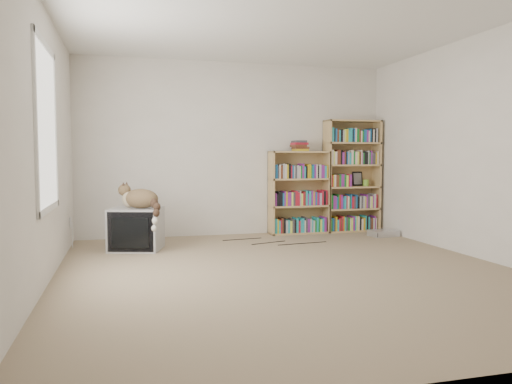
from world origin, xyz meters
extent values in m
cube|color=gray|center=(0.00, 0.00, 0.00)|extent=(4.50, 5.00, 0.01)
cube|color=silver|center=(0.00, 2.50, 1.25)|extent=(4.50, 0.02, 2.50)
cube|color=silver|center=(0.00, -2.50, 1.25)|extent=(4.50, 0.02, 2.50)
cube|color=silver|center=(-2.25, 0.00, 1.25)|extent=(0.02, 5.00, 2.50)
cube|color=silver|center=(2.25, 0.00, 1.25)|extent=(0.02, 5.00, 2.50)
cube|color=white|center=(0.00, 0.00, 2.50)|extent=(4.50, 5.00, 0.02)
cube|color=white|center=(-2.24, 0.20, 1.40)|extent=(0.02, 1.22, 1.52)
cube|color=#A3A3A6|center=(-1.44, 1.60, 0.26)|extent=(0.72, 0.68, 0.51)
cube|color=black|center=(-1.52, 1.36, 0.26)|extent=(0.53, 0.18, 0.47)
cube|color=black|center=(-1.52, 1.34, 0.25)|extent=(0.42, 0.13, 0.36)
cube|color=black|center=(-1.41, 1.71, 0.25)|extent=(0.42, 0.38, 0.31)
ellipsoid|color=#392717|center=(-1.38, 1.57, 0.63)|extent=(0.51, 0.45, 0.24)
ellipsoid|color=#392717|center=(-1.28, 1.52, 0.62)|extent=(0.27, 0.28, 0.18)
ellipsoid|color=#C9B491|center=(-1.52, 1.62, 0.62)|extent=(0.23, 0.23, 0.20)
ellipsoid|color=#392717|center=(-1.58, 1.65, 0.73)|extent=(0.20, 0.20, 0.15)
sphere|color=beige|center=(-1.63, 1.68, 0.71)|extent=(0.08, 0.08, 0.06)
cone|color=black|center=(-1.59, 1.62, 0.80)|extent=(0.08, 0.09, 0.08)
cone|color=black|center=(-1.55, 1.70, 0.80)|extent=(0.08, 0.09, 0.08)
cube|color=tan|center=(1.37, 2.34, 0.84)|extent=(0.02, 0.30, 1.69)
cube|color=tan|center=(2.19, 2.34, 0.84)|extent=(0.03, 0.30, 1.69)
cube|color=tan|center=(1.78, 2.48, 0.84)|extent=(0.84, 0.03, 1.69)
cube|color=tan|center=(1.78, 2.34, 1.68)|extent=(0.84, 0.30, 0.02)
cube|color=tan|center=(1.78, 2.34, 0.01)|extent=(0.84, 0.30, 0.03)
cube|color=tan|center=(1.78, 2.34, 0.35)|extent=(0.84, 0.30, 0.03)
cube|color=tan|center=(1.78, 2.34, 0.68)|extent=(0.84, 0.30, 0.02)
cube|color=tan|center=(1.78, 2.34, 1.01)|extent=(0.84, 0.30, 0.02)
cube|color=tan|center=(1.78, 2.34, 1.34)|extent=(0.84, 0.30, 0.02)
cube|color=#B1172B|center=(1.78, 2.34, 0.12)|extent=(0.76, 0.24, 0.19)
cube|color=#175A9B|center=(1.78, 2.34, 0.45)|extent=(0.76, 0.24, 0.19)
cube|color=#147325|center=(1.78, 2.34, 0.79)|extent=(0.76, 0.24, 0.19)
cube|color=beige|center=(1.78, 2.34, 1.12)|extent=(0.76, 0.24, 0.19)
cube|color=black|center=(1.78, 2.34, 1.45)|extent=(0.76, 0.24, 0.19)
cube|color=tan|center=(0.50, 2.34, 0.61)|extent=(0.03, 0.30, 1.22)
cube|color=tan|center=(1.36, 2.34, 0.61)|extent=(0.02, 0.30, 1.22)
cube|color=tan|center=(0.93, 2.48, 0.61)|extent=(0.89, 0.03, 1.22)
cube|color=tan|center=(0.93, 2.34, 1.21)|extent=(0.89, 0.30, 0.02)
cube|color=tan|center=(0.93, 2.34, 0.01)|extent=(0.89, 0.30, 0.03)
cube|color=tan|center=(0.93, 2.34, 0.41)|extent=(0.89, 0.30, 0.03)
cube|color=tan|center=(0.93, 2.34, 0.81)|extent=(0.89, 0.30, 0.02)
cube|color=#B1172B|center=(0.93, 2.34, 0.12)|extent=(0.81, 0.24, 0.19)
cube|color=#175A9B|center=(0.93, 2.34, 0.52)|extent=(0.81, 0.24, 0.19)
cube|color=#147325|center=(0.93, 2.34, 0.92)|extent=(0.81, 0.24, 0.19)
cube|color=#B1172B|center=(0.92, 2.31, 1.30)|extent=(0.22, 0.29, 0.15)
cylinder|color=#7CBA35|center=(2.01, 2.34, 0.74)|extent=(0.09, 0.09, 0.10)
cube|color=black|center=(1.92, 2.44, 0.80)|extent=(0.16, 0.05, 0.22)
cube|color=#BCBBC1|center=(2.01, 1.77, 0.04)|extent=(0.41, 0.32, 0.09)
cube|color=silver|center=(-2.24, 1.95, 0.32)|extent=(0.01, 0.08, 0.13)
camera|label=1|loc=(-1.57, -4.62, 1.13)|focal=35.00mm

